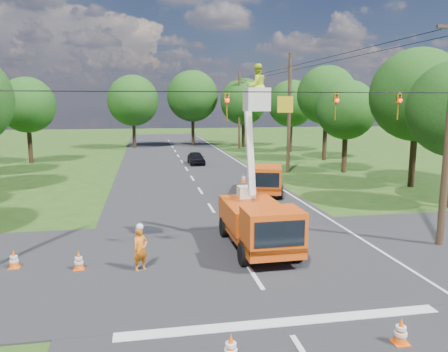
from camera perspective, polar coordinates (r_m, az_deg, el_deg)
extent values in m
plane|color=#214815|center=(34.41, -4.15, -0.37)|extent=(140.00, 140.00, 0.00)
cube|color=black|center=(34.41, -4.15, -0.37)|extent=(12.00, 100.00, 0.06)
cube|color=black|center=(17.16, 2.37, -10.60)|extent=(56.00, 10.00, 0.07)
cube|color=silver|center=(12.57, 7.80, -18.59)|extent=(9.00, 0.45, 0.02)
cube|color=silver|center=(35.43, 4.89, -0.09)|extent=(0.12, 90.00, 0.02)
cube|color=#D7490F|center=(18.02, 4.32, -7.34)|extent=(2.21, 5.74, 0.43)
cube|color=#D7490F|center=(15.93, 6.35, -6.86)|extent=(2.12, 1.66, 1.43)
cube|color=black|center=(15.19, 7.29, -7.52)|extent=(1.81, 0.10, 0.90)
cube|color=#D7490F|center=(18.56, 3.70, -4.91)|extent=(2.31, 3.56, 0.95)
cylinder|color=black|center=(16.19, 2.61, -10.21)|extent=(0.32, 0.88, 0.87)
cylinder|color=black|center=(16.77, 9.33, -9.63)|extent=(0.32, 0.88, 0.87)
cylinder|color=black|center=(19.54, 0.03, -6.71)|extent=(0.32, 0.88, 0.87)
cylinder|color=black|center=(20.02, 5.67, -6.36)|extent=(0.32, 0.88, 0.87)
cube|color=silver|center=(19.39, 2.92, -2.11)|extent=(0.73, 0.73, 0.52)
cube|color=silver|center=(18.57, 3.38, 3.89)|extent=(0.29, 1.27, 4.12)
cube|color=silver|center=(17.52, 4.28, 9.93)|extent=(0.92, 0.92, 0.90)
imported|color=#C6E526|center=(17.53, 4.30, 11.64)|extent=(0.96, 0.82, 1.71)
cube|color=#D7490F|center=(28.80, 5.42, -1.03)|extent=(3.41, 5.72, 0.40)
cube|color=#D7490F|center=(26.78, 5.38, -0.31)|extent=(2.32, 2.02, 1.35)
cube|color=black|center=(26.02, 5.36, -0.50)|extent=(1.65, 0.53, 0.85)
cube|color=#D7490F|center=(29.41, 5.45, 0.31)|extent=(2.96, 3.78, 0.90)
cylinder|color=black|center=(27.20, 3.37, -2.13)|extent=(0.51, 0.87, 0.83)
cylinder|color=black|center=(27.18, 7.35, -2.20)|extent=(0.51, 0.87, 0.83)
cylinder|color=black|center=(30.54, 3.68, -0.84)|extent=(0.51, 0.87, 0.83)
cylinder|color=black|center=(30.53, 7.22, -0.90)|extent=(0.51, 0.87, 0.83)
imported|color=orange|center=(15.91, -10.86, -9.38)|extent=(0.69, 0.63, 1.59)
imported|color=black|center=(42.46, -3.67, 2.35)|extent=(1.56, 3.62, 1.22)
cone|color=#FB580D|center=(10.74, 0.89, -21.44)|extent=(0.36, 0.36, 0.70)
cylinder|color=white|center=(10.71, 0.90, -21.17)|extent=(0.26, 0.26, 0.09)
cylinder|color=white|center=(10.78, 0.89, -21.85)|extent=(0.31, 0.31, 0.09)
cone|color=#FB580D|center=(12.20, 22.10, -18.15)|extent=(0.36, 0.36, 0.70)
cube|color=#FB580D|center=(12.35, 21.99, -19.56)|extent=(0.38, 0.38, 0.04)
cylinder|color=white|center=(12.17, 22.12, -17.90)|extent=(0.26, 0.26, 0.09)
cylinder|color=white|center=(12.24, 22.07, -18.53)|extent=(0.31, 0.31, 0.09)
cone|color=#FB580D|center=(22.79, 1.03, -4.49)|extent=(0.36, 0.36, 0.70)
cube|color=#FB580D|center=(22.88, 1.03, -5.32)|extent=(0.38, 0.38, 0.04)
cylinder|color=white|center=(22.78, 1.04, -4.35)|extent=(0.26, 0.26, 0.09)
cylinder|color=white|center=(22.82, 1.03, -4.71)|extent=(0.31, 0.31, 0.09)
cone|color=#FB580D|center=(25.38, 5.86, -3.09)|extent=(0.36, 0.36, 0.70)
cube|color=#FB580D|center=(25.45, 5.85, -3.84)|extent=(0.38, 0.38, 0.04)
cylinder|color=white|center=(25.36, 5.86, -2.96)|extent=(0.26, 0.26, 0.09)
cylinder|color=white|center=(25.40, 5.86, -3.29)|extent=(0.31, 0.31, 0.09)
cone|color=#FB580D|center=(16.66, -18.44, -10.35)|extent=(0.36, 0.36, 0.70)
cube|color=#FB580D|center=(16.77, -18.38, -11.44)|extent=(0.38, 0.38, 0.04)
cylinder|color=white|center=(16.64, -18.45, -10.15)|extent=(0.26, 0.26, 0.09)
cylinder|color=white|center=(16.69, -18.43, -10.64)|extent=(0.31, 0.31, 0.09)
cone|color=#FB580D|center=(17.65, -25.76, -9.69)|extent=(0.36, 0.36, 0.70)
cube|color=#FB580D|center=(17.76, -25.68, -10.73)|extent=(0.38, 0.38, 0.04)
cylinder|color=white|center=(17.63, -25.77, -9.50)|extent=(0.26, 0.26, 0.09)
cylinder|color=white|center=(17.68, -25.73, -9.97)|extent=(0.31, 0.31, 0.09)
cone|color=#FB580D|center=(32.43, 2.56, -0.28)|extent=(0.36, 0.36, 0.70)
cube|color=#FB580D|center=(32.49, 2.55, -0.87)|extent=(0.38, 0.38, 0.04)
cylinder|color=white|center=(32.42, 2.56, -0.18)|extent=(0.26, 0.26, 0.09)
cylinder|color=white|center=(32.44, 2.55, -0.44)|extent=(0.31, 0.31, 0.09)
cylinder|color=#4C3823|center=(37.70, 8.50, 8.06)|extent=(0.30, 0.30, 10.00)
cube|color=#4C3823|center=(37.80, 8.65, 13.83)|extent=(1.80, 0.12, 0.12)
cylinder|color=#4C3823|center=(57.01, 2.01, 8.62)|extent=(0.30, 0.30, 10.00)
cube|color=#4C3823|center=(57.07, 2.03, 12.44)|extent=(1.80, 0.12, 0.12)
cylinder|color=black|center=(16.01, 0.74, 10.95)|extent=(18.00, 0.04, 0.04)
cube|color=#B49A15|center=(16.53, 8.00, 9.25)|extent=(0.60, 0.05, 0.60)
imported|color=#B49A15|center=(15.99, 0.38, 8.98)|extent=(0.16, 0.20, 1.00)
sphere|color=#FF0C0C|center=(15.87, 0.46, 9.88)|extent=(0.14, 0.14, 0.14)
imported|color=#B49A15|center=(17.26, 14.39, 8.73)|extent=(0.16, 0.20, 1.00)
sphere|color=#FF0C0C|center=(17.15, 14.59, 9.55)|extent=(0.14, 0.14, 0.14)
imported|color=#B49A15|center=(18.49, 21.82, 8.38)|extent=(0.16, 0.20, 1.00)
sphere|color=#FF0C0C|center=(18.39, 22.07, 9.14)|extent=(0.14, 0.14, 0.14)
cylinder|color=#382616|center=(47.24, -24.02, 4.00)|extent=(0.44, 0.44, 4.05)
sphere|color=#1B3E10|center=(47.08, -24.33, 8.46)|extent=(5.40, 5.40, 5.40)
cylinder|color=#382616|center=(33.54, 23.45, 2.56)|extent=(0.44, 0.44, 4.58)
sphere|color=#1B3E10|center=(33.35, 23.93, 9.67)|extent=(6.40, 6.40, 6.40)
cylinder|color=#382616|center=(38.75, 15.47, 3.25)|extent=(0.44, 0.44, 3.78)
sphere|color=#1B3E10|center=(38.54, 15.70, 8.34)|extent=(5.00, 5.00, 5.00)
cylinder|color=#382616|center=(46.62, 13.04, 4.95)|extent=(0.44, 0.44, 4.75)
sphere|color=#1B3E10|center=(46.49, 13.24, 10.27)|extent=(6.00, 6.00, 6.00)
cylinder|color=#382616|center=(53.73, 8.68, 5.34)|extent=(0.44, 0.44, 4.14)
sphere|color=#1B3E10|center=(53.60, 8.78, 9.35)|extent=(5.60, 5.60, 5.60)
cylinder|color=#382616|center=(58.85, -11.67, 5.73)|extent=(0.44, 0.44, 4.40)
sphere|color=#1B3E10|center=(58.73, -11.80, 9.63)|extent=(6.60, 6.60, 6.60)
cylinder|color=#382616|center=(61.17, -4.08, 6.25)|extent=(0.44, 0.44, 4.84)
sphere|color=#1B3E10|center=(61.07, -4.13, 10.37)|extent=(7.00, 7.00, 7.00)
cylinder|color=#382616|center=(59.29, 2.53, 5.90)|extent=(0.44, 0.44, 4.31)
sphere|color=#1B3E10|center=(59.17, 2.56, 9.70)|extent=(6.20, 6.20, 6.20)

